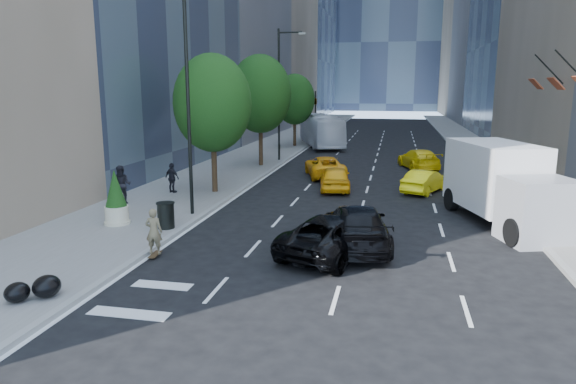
% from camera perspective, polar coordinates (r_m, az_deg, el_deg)
% --- Properties ---
extents(ground, '(160.00, 160.00, 0.00)m').
position_cam_1_polar(ground, '(18.54, 3.61, -6.77)').
color(ground, black).
rests_on(ground, ground).
extents(sidewalk_left, '(6.00, 120.00, 0.15)m').
position_cam_1_polar(sidewalk_left, '(49.12, -1.78, 4.88)').
color(sidewalk_left, slate).
rests_on(sidewalk_left, ground).
extents(sidewalk_right, '(4.00, 120.00, 0.15)m').
position_cam_1_polar(sidewalk_right, '(48.36, 20.74, 4.03)').
color(sidewalk_right, slate).
rests_on(sidewalk_right, ground).
extents(lamp_near, '(2.13, 0.22, 10.00)m').
position_cam_1_polar(lamp_near, '(23.15, -10.69, 11.35)').
color(lamp_near, black).
rests_on(lamp_near, sidewalk_left).
extents(lamp_far, '(2.13, 0.22, 10.00)m').
position_cam_1_polar(lamp_far, '(40.39, -0.77, 11.59)').
color(lamp_far, black).
rests_on(lamp_far, sidewalk_left).
extents(tree_near, '(4.20, 4.20, 7.46)m').
position_cam_1_polar(tree_near, '(28.14, -8.39, 9.73)').
color(tree_near, black).
rests_on(tree_near, sidewalk_left).
extents(tree_mid, '(4.50, 4.50, 7.99)m').
position_cam_1_polar(tree_mid, '(37.68, -3.10, 10.81)').
color(tree_mid, black).
rests_on(tree_mid, sidewalk_left).
extents(tree_far, '(3.90, 3.90, 6.92)m').
position_cam_1_polar(tree_far, '(50.37, 0.75, 10.25)').
color(tree_far, black).
rests_on(tree_far, sidewalk_left).
extents(traffic_signal, '(2.48, 0.53, 5.20)m').
position_cam_1_polar(traffic_signal, '(58.12, 3.08, 10.03)').
color(traffic_signal, black).
rests_on(traffic_signal, sidewalk_left).
extents(facade_flags, '(1.85, 13.30, 2.05)m').
position_cam_1_polar(facade_flags, '(28.62, 28.99, 10.89)').
color(facade_flags, black).
rests_on(facade_flags, ground).
extents(skateboarder, '(0.63, 0.45, 1.63)m').
position_cam_1_polar(skateboarder, '(18.43, -14.67, -4.60)').
color(skateboarder, '#706446').
rests_on(skateboarder, ground).
extents(black_sedan_lincoln, '(4.02, 5.68, 1.44)m').
position_cam_1_polar(black_sedan_lincoln, '(18.26, 5.20, -4.73)').
color(black_sedan_lincoln, black).
rests_on(black_sedan_lincoln, ground).
extents(black_sedan_mercedes, '(3.05, 5.71, 1.58)m').
position_cam_1_polar(black_sedan_mercedes, '(19.14, 7.64, -3.80)').
color(black_sedan_mercedes, black).
rests_on(black_sedan_mercedes, ground).
extents(taxi_a, '(2.24, 4.34, 1.41)m').
position_cam_1_polar(taxi_a, '(29.56, 5.24, 1.57)').
color(taxi_a, '#F8AC0D').
rests_on(taxi_a, ground).
extents(taxi_b, '(2.81, 4.06, 1.27)m').
position_cam_1_polar(taxi_b, '(29.82, 14.97, 1.17)').
color(taxi_b, '#FFEB0D').
rests_on(taxi_b, ground).
extents(taxi_c, '(3.55, 5.29, 1.35)m').
position_cam_1_polar(taxi_c, '(33.97, 4.13, 2.85)').
color(taxi_c, '#FFAB0D').
rests_on(taxi_c, ground).
extents(taxi_d, '(3.29, 5.27, 1.42)m').
position_cam_1_polar(taxi_d, '(38.31, 14.33, 3.57)').
color(taxi_d, yellow).
rests_on(taxi_d, ground).
extents(city_bus, '(6.05, 11.51, 3.13)m').
position_cam_1_polar(city_bus, '(51.58, 3.70, 6.85)').
color(city_bus, white).
rests_on(city_bus, ground).
extents(box_truck, '(4.55, 7.60, 3.43)m').
position_cam_1_polar(box_truck, '(23.77, 22.89, 0.77)').
color(box_truck, white).
rests_on(box_truck, ground).
extents(pedestrian_a, '(1.05, 0.89, 1.90)m').
position_cam_1_polar(pedestrian_a, '(26.55, -17.98, 0.76)').
color(pedestrian_a, black).
rests_on(pedestrian_a, sidewalk_left).
extents(pedestrian_b, '(1.03, 0.71, 1.63)m').
position_cam_1_polar(pedestrian_b, '(28.65, -12.74, 1.54)').
color(pedestrian_b, black).
rests_on(pedestrian_b, sidewalk_left).
extents(trash_can, '(0.68, 0.68, 1.03)m').
position_cam_1_polar(trash_can, '(21.57, -13.42, -2.59)').
color(trash_can, black).
rests_on(trash_can, sidewalk_left).
extents(planter_shrub, '(0.97, 0.97, 2.32)m').
position_cam_1_polar(planter_shrub, '(22.67, -18.60, -0.67)').
color(planter_shrub, beige).
rests_on(planter_shrub, sidewalk_left).
extents(garbage_bags, '(1.25, 1.21, 0.62)m').
position_cam_1_polar(garbage_bags, '(15.81, -26.30, -9.61)').
color(garbage_bags, black).
rests_on(garbage_bags, sidewalk_left).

